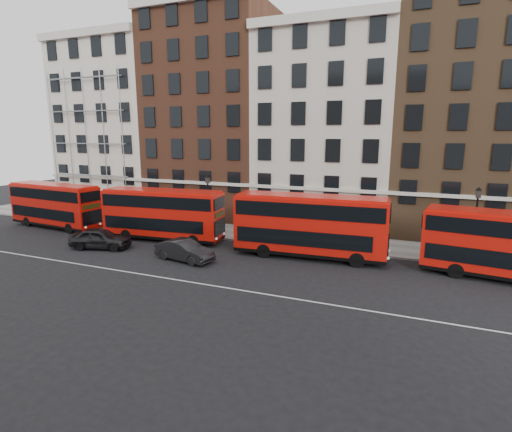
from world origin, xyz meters
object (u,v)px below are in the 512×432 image
at_px(bus_a, 55,204).
at_px(bus_c, 309,225).
at_px(car_rear, 100,238).
at_px(car_front, 184,250).
at_px(bus_b, 162,213).
at_px(bus_d, 512,245).

distance_m(bus_a, bus_c, 25.59).
bearing_deg(car_rear, car_front, -105.82).
distance_m(bus_c, car_front, 9.35).
bearing_deg(bus_c, bus_b, 176.61).
bearing_deg(car_rear, bus_b, -52.89).
bearing_deg(bus_a, bus_d, 5.13).
bearing_deg(bus_a, car_rear, -18.17).
bearing_deg(bus_b, bus_c, -5.40).
relative_size(bus_a, bus_d, 0.99).
relative_size(bus_b, bus_c, 0.95).
distance_m(bus_a, bus_d, 38.48).
distance_m(bus_b, car_rear, 5.38).
bearing_deg(bus_a, car_front, -8.40).
distance_m(bus_a, car_rear, 10.40).
distance_m(bus_c, bus_d, 12.90).
distance_m(bus_d, car_front, 21.54).
bearing_deg(bus_d, bus_a, -172.11).
height_order(bus_b, car_rear, bus_b).
relative_size(bus_c, car_rear, 2.34).
bearing_deg(bus_b, car_rear, -133.32).
bearing_deg(bus_c, bus_a, 176.60).
relative_size(bus_a, bus_b, 0.98).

